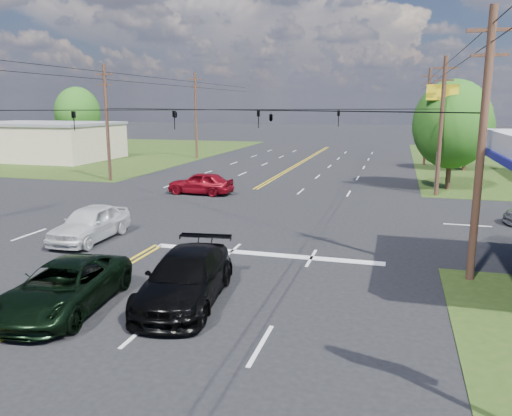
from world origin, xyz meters
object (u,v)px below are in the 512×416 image
(pole_left_far, at_px, (196,114))
(tree_right_b, at_px, (467,127))
(retail_nw, at_px, (42,142))
(pole_nw, at_px, (107,122))
(tree_far_l, at_px, (78,113))
(suv_black, at_px, (186,278))
(pickup_dkgreen, at_px, (64,287))
(tree_right_a, at_px, (452,124))
(pole_ne, at_px, (441,125))
(pole_se, at_px, (482,145))
(pickup_white, at_px, (90,223))
(pole_right_far, at_px, (427,116))

(pole_left_far, height_order, tree_right_b, pole_left_far)
(retail_nw, height_order, pole_nw, pole_nw)
(pole_nw, relative_size, tree_far_l, 1.09)
(retail_nw, height_order, pole_left_far, pole_left_far)
(suv_black, bearing_deg, pickup_dkgreen, -161.79)
(tree_right_a, height_order, tree_right_b, tree_right_a)
(pickup_dkgreen, bearing_deg, pole_ne, 56.03)
(pole_se, relative_size, pickup_white, 1.96)
(pole_ne, bearing_deg, pole_left_far, 143.84)
(tree_right_a, height_order, pickup_dkgreen, tree_right_a)
(pole_ne, relative_size, pickup_dkgreen, 1.77)
(tree_far_l, bearing_deg, tree_right_a, -23.50)
(tree_far_l, relative_size, pickup_white, 1.80)
(retail_nw, bearing_deg, tree_right_a, -12.80)
(pole_nw, xyz_separation_m, tree_right_a, (27.00, 3.00, -0.05))
(retail_nw, relative_size, suv_black, 2.85)
(pole_ne, bearing_deg, retail_nw, 163.18)
(pickup_white, bearing_deg, pole_left_far, 104.09)
(suv_black, height_order, pickup_white, pickup_white)
(pole_right_far, distance_m, tree_far_l, 45.18)
(pole_nw, height_order, tree_far_l, pole_nw)
(tree_right_a, bearing_deg, pole_left_far, 149.35)
(pole_nw, distance_m, pickup_dkgreen, 28.13)
(pole_se, bearing_deg, pole_ne, 90.00)
(tree_right_a, distance_m, suv_black, 27.94)
(retail_nw, relative_size, pickup_white, 3.31)
(pickup_dkgreen, bearing_deg, pickup_white, 111.86)
(retail_nw, xyz_separation_m, tree_right_b, (46.50, 2.00, 2.22))
(pole_left_far, xyz_separation_m, tree_far_l, (-19.00, 4.00, 0.03))
(tree_right_a, xyz_separation_m, suv_black, (-10.13, -25.73, -4.05))
(pole_se, height_order, pole_right_far, pole_right_far)
(pole_left_far, distance_m, pickup_dkgreen, 45.60)
(pickup_white, bearing_deg, pole_right_far, 64.69)
(pole_ne, xyz_separation_m, tree_right_a, (1.00, 3.00, -0.05))
(tree_right_b, relative_size, tree_far_l, 0.81)
(pole_right_far, height_order, pickup_dkgreen, pole_right_far)
(pole_right_far, xyz_separation_m, tree_right_b, (3.50, -4.00, -0.95))
(pole_se, relative_size, pole_nw, 1.00)
(pole_nw, bearing_deg, pole_left_far, 90.00)
(retail_nw, bearing_deg, pole_left_far, 19.44)
(retail_nw, height_order, pole_ne, pole_ne)
(pole_ne, relative_size, tree_right_a, 1.16)
(retail_nw, bearing_deg, pole_right_far, 7.94)
(tree_right_b, bearing_deg, pole_nw, -153.05)
(pole_ne, height_order, pickup_white, pole_ne)
(retail_nw, bearing_deg, pole_ne, -16.82)
(retail_nw, distance_m, pole_left_far, 18.30)
(pole_se, xyz_separation_m, pole_left_far, (-26.00, 37.00, 0.25))
(pole_nw, bearing_deg, pole_ne, 0.00)
(pole_nw, bearing_deg, suv_black, -53.41)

